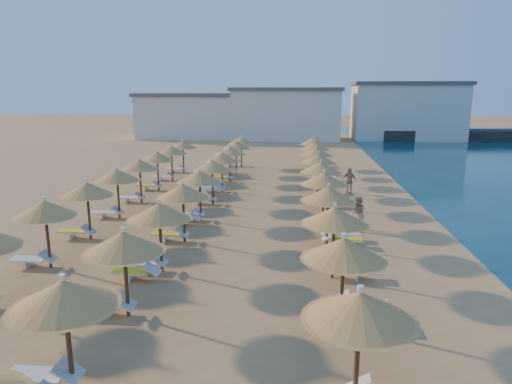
# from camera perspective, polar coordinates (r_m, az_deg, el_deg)

# --- Properties ---
(ground) EXTENTS (220.00, 220.00, 0.00)m
(ground) POSITION_cam_1_polar(r_m,az_deg,el_deg) (22.23, -1.20, -5.51)
(ground) COLOR tan
(ground) RESTS_ON ground
(jetty) EXTENTS (30.21, 6.20, 1.50)m
(jetty) POSITION_cam_1_polar(r_m,az_deg,el_deg) (72.08, 27.06, 6.33)
(jetty) COLOR black
(jetty) RESTS_ON ground
(hotel_blocks) EXTENTS (46.62, 10.10, 8.10)m
(hotel_blocks) POSITION_cam_1_polar(r_m,az_deg,el_deg) (67.12, 5.75, 9.80)
(hotel_blocks) COLOR silver
(hotel_blocks) RESTS_ON ground
(parasol_row_east) EXTENTS (2.52, 38.52, 2.90)m
(parasol_row_east) POSITION_cam_1_polar(r_m,az_deg,el_deg) (23.95, 8.49, 1.56)
(parasol_row_east) COLOR brown
(parasol_row_east) RESTS_ON ground
(parasol_row_west) EXTENTS (2.52, 38.52, 2.90)m
(parasol_row_west) POSITION_cam_1_polar(r_m,az_deg,el_deg) (24.46, -7.06, 1.84)
(parasol_row_west) COLOR brown
(parasol_row_west) RESTS_ON ground
(parasol_row_inland) EXTENTS (2.52, 27.72, 2.90)m
(parasol_row_inland) POSITION_cam_1_polar(r_m,az_deg,el_deg) (27.46, -15.59, 2.65)
(parasol_row_inland) COLOR brown
(parasol_row_inland) RESTS_ON ground
(loungers) EXTENTS (14.33, 37.50, 0.66)m
(loungers) POSITION_cam_1_polar(r_m,az_deg,el_deg) (24.87, -2.97, -2.73)
(loungers) COLOR white
(loungers) RESTS_ON ground
(beachgoer_c) EXTENTS (1.13, 0.89, 1.79)m
(beachgoer_c) POSITION_cam_1_polar(r_m,az_deg,el_deg) (31.78, 11.56, 1.43)
(beachgoer_c) COLOR tan
(beachgoer_c) RESTS_ON ground
(beachgoer_b) EXTENTS (0.70, 0.88, 1.78)m
(beachgoer_b) POSITION_cam_1_polar(r_m,az_deg,el_deg) (23.23, 12.60, -2.73)
(beachgoer_b) COLOR tan
(beachgoer_b) RESTS_ON ground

